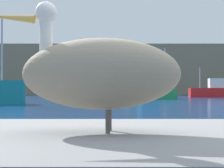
# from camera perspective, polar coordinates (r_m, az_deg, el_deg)

# --- Properties ---
(hillside_backdrop) EXTENTS (140.00, 17.43, 9.97)m
(hillside_backdrop) POSITION_cam_1_polar(r_m,az_deg,el_deg) (78.53, 0.69, 2.00)
(hillside_backdrop) COLOR #7F755B
(hillside_backdrop) RESTS_ON ground
(pelican) EXTENTS (1.40, 0.55, 0.90)m
(pelican) POSITION_cam_1_polar(r_m,az_deg,el_deg) (2.45, -1.79, 1.84)
(pelican) COLOR gray
(pelican) RESTS_ON pier_dock
(fishing_boat_green) EXTENTS (5.49, 3.08, 5.22)m
(fishing_boat_green) POSITION_cam_1_polar(r_m,az_deg,el_deg) (36.47, 6.31, -0.99)
(fishing_boat_green) COLOR #1E8C4C
(fishing_boat_green) RESTS_ON ground
(fishing_boat_red) EXTENTS (6.54, 1.99, 3.74)m
(fishing_boat_red) POSITION_cam_1_polar(r_m,az_deg,el_deg) (46.89, 16.39, -1.05)
(fishing_boat_red) COLOR red
(fishing_boat_red) RESTS_ON ground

